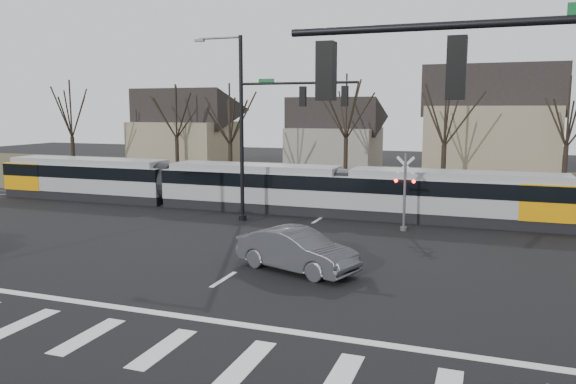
% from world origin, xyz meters
% --- Properties ---
extents(ground, '(140.00, 140.00, 0.00)m').
position_xyz_m(ground, '(0.00, 0.00, 0.00)').
color(ground, black).
extents(grass_verge, '(140.00, 28.00, 0.01)m').
position_xyz_m(grass_verge, '(0.00, 32.00, 0.01)').
color(grass_verge, '#38331E').
rests_on(grass_verge, ground).
extents(crosswalk, '(27.00, 2.60, 0.01)m').
position_xyz_m(crosswalk, '(0.00, -4.00, 0.01)').
color(crosswalk, silver).
rests_on(crosswalk, ground).
extents(stop_line, '(28.00, 0.35, 0.01)m').
position_xyz_m(stop_line, '(0.00, -1.80, 0.01)').
color(stop_line, silver).
rests_on(stop_line, ground).
extents(lane_dashes, '(0.18, 30.00, 0.01)m').
position_xyz_m(lane_dashes, '(0.00, 16.00, 0.01)').
color(lane_dashes, silver).
rests_on(lane_dashes, ground).
extents(rail_pair, '(90.00, 1.52, 0.06)m').
position_xyz_m(rail_pair, '(0.00, 15.80, 0.03)').
color(rail_pair, '#59595E').
rests_on(rail_pair, ground).
extents(tram, '(37.38, 2.77, 2.83)m').
position_xyz_m(tram, '(-4.95, 16.00, 1.54)').
color(tram, gray).
rests_on(tram, ground).
extents(sedan, '(4.79, 6.03, 1.63)m').
position_xyz_m(sedan, '(2.15, 4.03, 0.82)').
color(sedan, '#404146').
rests_on(sedan, ground).
extents(signal_pole_near_right, '(6.72, 0.44, 8.00)m').
position_xyz_m(signal_pole_near_right, '(10.11, -6.00, 5.17)').
color(signal_pole_near_right, black).
rests_on(signal_pole_near_right, ground).
extents(signal_pole_far, '(9.28, 0.44, 10.20)m').
position_xyz_m(signal_pole_far, '(-2.41, 12.50, 5.70)').
color(signal_pole_far, black).
rests_on(signal_pole_far, ground).
extents(rail_crossing_signal, '(1.08, 0.36, 4.00)m').
position_xyz_m(rail_crossing_signal, '(5.00, 12.79, 1.89)').
color(rail_crossing_signal, '#59595B').
rests_on(rail_crossing_signal, ground).
extents(tree_row, '(59.20, 7.20, 10.00)m').
position_xyz_m(tree_row, '(2.00, 26.00, 5.00)').
color(tree_row, black).
rests_on(tree_row, ground).
extents(house_a, '(9.72, 8.64, 8.60)m').
position_xyz_m(house_a, '(-20.00, 34.00, 4.46)').
color(house_a, gray).
rests_on(house_a, ground).
extents(house_b, '(8.64, 7.56, 7.65)m').
position_xyz_m(house_b, '(-5.00, 36.00, 3.97)').
color(house_b, gray).
rests_on(house_b, ground).
extents(house_c, '(10.80, 8.64, 10.10)m').
position_xyz_m(house_c, '(9.00, 33.00, 5.23)').
color(house_c, gray).
rests_on(house_c, ground).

